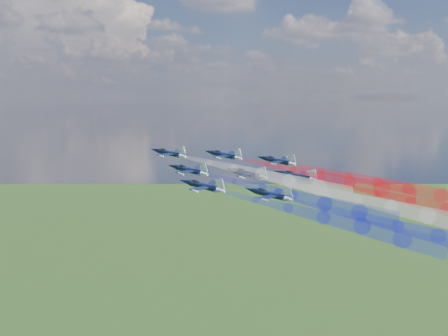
{
  "coord_description": "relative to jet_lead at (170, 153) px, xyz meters",
  "views": [
    {
      "loc": [
        -4.27,
        -158.82,
        165.22
      ],
      "look_at": [
        20.74,
        -18.0,
        145.79
      ],
      "focal_mm": 41.56,
      "sensor_mm": 36.0,
      "label": 1
    }
  ],
  "objects": [
    {
      "name": "jet_lead",
      "position": [
        0.0,
        0.0,
        0.0
      ],
      "size": [
        17.46,
        17.48,
        6.21
      ],
      "primitive_type": null,
      "rotation": [
        0.13,
        -0.08,
        0.83
      ],
      "color": "black"
    },
    {
      "name": "trail_lead",
      "position": [
        22.74,
        -20.31,
        -3.91
      ],
      "size": [
        39.82,
        36.7,
        11.15
      ],
      "primitive_type": null,
      "rotation": [
        0.13,
        -0.08,
        0.83
      ],
      "color": "white"
    },
    {
      "name": "jet_inner_left",
      "position": [
        4.17,
        -15.3,
        -3.07
      ],
      "size": [
        17.46,
        17.48,
        6.21
      ],
      "primitive_type": null,
      "rotation": [
        0.13,
        -0.08,
        0.83
      ],
      "color": "black"
    },
    {
      "name": "trail_inner_left",
      "position": [
        26.9,
        -35.62,
        -6.98
      ],
      "size": [
        39.82,
        36.7,
        11.15
      ],
      "primitive_type": null,
      "rotation": [
        0.13,
        -0.08,
        0.83
      ],
      "color": "#1922D9"
    },
    {
      "name": "jet_inner_right",
      "position": [
        16.34,
        -1.39,
        -0.73
      ],
      "size": [
        17.46,
        17.48,
        6.21
      ],
      "primitive_type": null,
      "rotation": [
        0.13,
        -0.08,
        0.83
      ],
      "color": "black"
    },
    {
      "name": "trail_inner_right",
      "position": [
        39.08,
        -21.7,
        -4.64
      ],
      "size": [
        39.82,
        36.7,
        11.15
      ],
      "primitive_type": null,
      "rotation": [
        0.13,
        -0.08,
        0.83
      ],
      "color": "red"
    },
    {
      "name": "jet_outer_left",
      "position": [
        5.87,
        -31.36,
        -4.79
      ],
      "size": [
        17.46,
        17.48,
        6.21
      ],
      "primitive_type": null,
      "rotation": [
        0.13,
        -0.08,
        0.83
      ],
      "color": "black"
    },
    {
      "name": "trail_outer_left",
      "position": [
        28.61,
        -51.67,
        -8.7
      ],
      "size": [
        39.82,
        36.7,
        11.15
      ],
      "primitive_type": null,
      "rotation": [
        0.13,
        -0.08,
        0.83
      ],
      "color": "#1922D9"
    },
    {
      "name": "jet_center_third",
      "position": [
        20.05,
        -16.73,
        -4.22
      ],
      "size": [
        17.46,
        17.48,
        6.21
      ],
      "primitive_type": null,
      "rotation": [
        0.13,
        -0.08,
        0.83
      ],
      "color": "black"
    },
    {
      "name": "trail_center_third",
      "position": [
        42.79,
        -37.05,
        -8.13
      ],
      "size": [
        39.82,
        36.7,
        11.15
      ],
      "primitive_type": null,
      "rotation": [
        0.13,
        -0.08,
        0.83
      ],
      "color": "white"
    },
    {
      "name": "jet_outer_right",
      "position": [
        32.75,
        -1.87,
        -2.75
      ],
      "size": [
        17.46,
        17.48,
        6.21
      ],
      "primitive_type": null,
      "rotation": [
        0.13,
        -0.08,
        0.83
      ],
      "color": "black"
    },
    {
      "name": "trail_outer_right",
      "position": [
        55.49,
        -22.18,
        -6.67
      ],
      "size": [
        39.82,
        36.7,
        11.15
      ],
      "primitive_type": null,
      "rotation": [
        0.13,
        -0.08,
        0.83
      ],
      "color": "red"
    },
    {
      "name": "jet_rear_left",
      "position": [
        22.11,
        -32.82,
        -7.11
      ],
      "size": [
        17.46,
        17.48,
        6.21
      ],
      "primitive_type": null,
      "rotation": [
        0.13,
        -0.08,
        0.83
      ],
      "color": "black"
    },
    {
      "name": "trail_rear_left",
      "position": [
        44.85,
        -53.13,
        -11.02
      ],
      "size": [
        39.82,
        36.7,
        11.15
      ],
      "primitive_type": null,
      "rotation": [
        0.13,
        -0.08,
        0.83
      ],
      "color": "#1922D9"
    },
    {
      "name": "jet_rear_right",
      "position": [
        33.67,
        -17.92,
        -5.09
      ],
      "size": [
        17.46,
        17.48,
        6.21
      ],
      "primitive_type": null,
      "rotation": [
        0.13,
        -0.08,
        0.83
      ],
      "color": "black"
    },
    {
      "name": "trail_rear_right",
      "position": [
        56.4,
        -38.23,
        -9.0
      ],
      "size": [
        39.82,
        36.7,
        11.15
      ],
      "primitive_type": null,
      "rotation": [
        0.13,
        -0.08,
        0.83
      ],
      "color": "red"
    }
  ]
}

